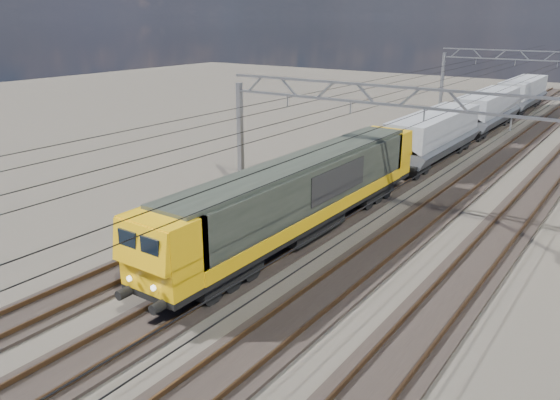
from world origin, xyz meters
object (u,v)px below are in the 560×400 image
Objects in this scene: catenary_gantry_far at (533,83)px; locomotive at (304,192)px; hopper_wagon_third at (523,92)px; hopper_wagon_mid at (488,108)px; catenary_gantry_mid at (384,148)px; hopper_wagon_lead at (434,133)px.

catenary_gantry_far is 40.52m from locomotive.
hopper_wagon_third is (-0.00, 46.10, -0.09)m from locomotive.
catenary_gantry_far is at bearing 76.83° from hopper_wagon_mid.
locomotive reaches higher than hopper_wagon_third.
catenary_gantry_mid is 1.00× the size of catenary_gantry_far.
hopper_wagon_mid is at bearing 94.17° from catenary_gantry_mid.
hopper_wagon_mid is at bearing 90.00° from locomotive.
hopper_wagon_mid is at bearing -90.00° from hopper_wagon_third.
hopper_wagon_lead and hopper_wagon_mid have the same top height.
locomotive is 31.90m from hopper_wagon_mid.
catenary_gantry_far reaches higher than hopper_wagon_third.
hopper_wagon_third is at bearing 90.00° from locomotive.
catenary_gantry_mid is 0.94× the size of locomotive.
hopper_wagon_mid is (0.00, 14.20, 0.00)m from hopper_wagon_lead.
hopper_wagon_lead is 28.40m from hopper_wagon_third.
hopper_wagon_lead is 1.00× the size of hopper_wagon_mid.
catenary_gantry_far is 0.94× the size of locomotive.
hopper_wagon_lead is at bearing 98.58° from catenary_gantry_mid.
catenary_gantry_far is at bearing 87.17° from locomotive.
locomotive is at bearing -90.00° from hopper_wagon_lead.
hopper_wagon_lead is 1.00× the size of hopper_wagon_third.
hopper_wagon_third is (0.00, 14.20, 0.00)m from hopper_wagon_mid.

